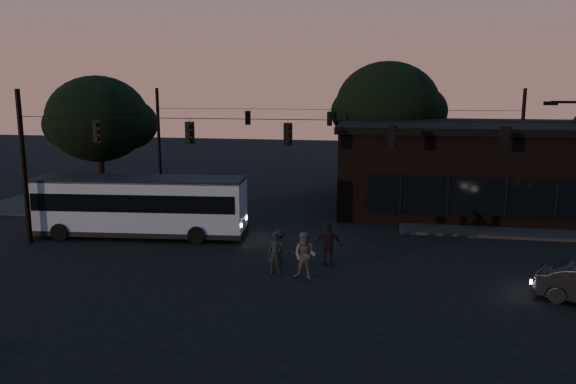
% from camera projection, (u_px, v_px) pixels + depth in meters
% --- Properties ---
extents(ground, '(120.00, 120.00, 0.00)m').
position_uv_depth(ground, '(269.00, 287.00, 21.56)').
color(ground, black).
rests_on(ground, ground).
extents(sidewalk_far_right, '(14.00, 10.00, 0.15)m').
position_uv_depth(sidewalk_far_right, '(520.00, 217.00, 32.89)').
color(sidewalk_far_right, black).
rests_on(sidewalk_far_right, ground).
extents(sidewalk_far_left, '(14.00, 10.00, 0.15)m').
position_uv_depth(sidewalk_far_left, '(111.00, 201.00, 37.62)').
color(sidewalk_far_left, black).
rests_on(sidewalk_far_left, ground).
extents(building, '(15.40, 10.41, 5.40)m').
position_uv_depth(building, '(466.00, 167.00, 34.85)').
color(building, black).
rests_on(building, ground).
extents(tree_behind, '(7.60, 7.60, 9.43)m').
position_uv_depth(tree_behind, '(387.00, 106.00, 40.93)').
color(tree_behind, black).
rests_on(tree_behind, ground).
extents(tree_left, '(6.40, 6.40, 8.30)m').
position_uv_depth(tree_left, '(98.00, 119.00, 35.63)').
color(tree_left, black).
rests_on(tree_left, ground).
extents(signal_rig_near, '(26.24, 0.30, 7.50)m').
position_uv_depth(signal_rig_near, '(288.00, 160.00, 24.60)').
color(signal_rig_near, black).
rests_on(signal_rig_near, ground).
extents(signal_rig_far, '(26.24, 0.30, 7.50)m').
position_uv_depth(signal_rig_far, '(329.00, 135.00, 40.10)').
color(signal_rig_far, black).
rests_on(signal_rig_far, ground).
extents(bus, '(11.03, 3.58, 3.05)m').
position_uv_depth(bus, '(140.00, 204.00, 28.69)').
color(bus, '#8697AA').
rests_on(bus, ground).
extents(pedestrian_a, '(0.68, 0.50, 1.71)m').
position_uv_depth(pedestrian_a, '(275.00, 253.00, 23.07)').
color(pedestrian_a, black).
rests_on(pedestrian_a, ground).
extents(pedestrian_b, '(1.06, 0.90, 1.92)m').
position_uv_depth(pedestrian_b, '(305.00, 256.00, 22.39)').
color(pedestrian_b, '#504C49').
rests_on(pedestrian_b, ground).
extents(pedestrian_c, '(1.13, 0.48, 1.92)m').
position_uv_depth(pedestrian_c, '(328.00, 244.00, 23.98)').
color(pedestrian_c, black).
rests_on(pedestrian_c, ground).
extents(pedestrian_d, '(1.13, 0.85, 1.55)m').
position_uv_depth(pedestrian_d, '(279.00, 246.00, 24.33)').
color(pedestrian_d, black).
rests_on(pedestrian_d, ground).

